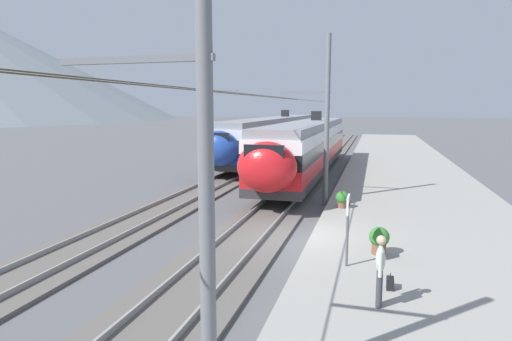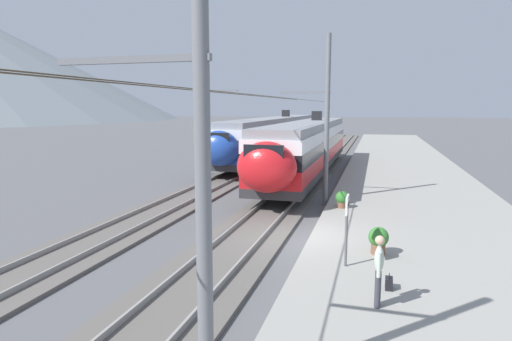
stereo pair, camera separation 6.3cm
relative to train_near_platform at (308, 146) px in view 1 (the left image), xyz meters
name	(u,v)px [view 1 (the left image)]	position (x,y,z in m)	size (l,w,h in m)	color
ground_plane	(292,241)	(-14.48, -1.71, -2.22)	(400.00, 400.00, 0.00)	#565659
platform_slab	(435,249)	(-14.48, -6.57, -2.08)	(120.00, 8.38, 0.29)	gray
track_near	(248,235)	(-14.48, 0.00, -2.15)	(120.00, 3.00, 0.28)	#5B5651
track_far	(130,226)	(-14.48, 5.03, -2.15)	(120.00, 3.00, 0.28)	#5B5651
train_near_platform	(308,146)	(0.00, 0.00, 0.00)	(24.69, 2.93, 4.27)	#2D2D30
train_far_track	(274,134)	(11.17, 5.03, 0.01)	(32.03, 2.94, 4.27)	#2D2D30
catenary_mast_west	(196,180)	(-23.75, -2.01, 1.59)	(38.51, 2.48, 7.28)	slate
catenary_mast_mid	(324,119)	(-8.22, -2.03, 2.06)	(38.51, 2.48, 8.34)	slate
catenary_mast_far_side	(209,121)	(-0.70, 7.00, 1.66)	(38.51, 2.43, 7.32)	slate
platform_sign	(348,215)	(-17.25, -3.82, -0.41)	(0.70, 0.08, 2.07)	#59595B
passenger_walking	(380,267)	(-19.63, -4.71, -0.98)	(0.53, 0.22, 1.69)	#383842
handbag_beside_passenger	(390,283)	(-18.56, -4.99, -1.78)	(0.32, 0.18, 0.42)	black
potted_plant_platform_edge	(379,239)	(-15.92, -4.73, -1.43)	(0.63, 0.63, 0.86)	brown
potted_plant_by_shelter	(342,198)	(-9.88, -3.13, -1.50)	(0.61, 0.61, 0.77)	brown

